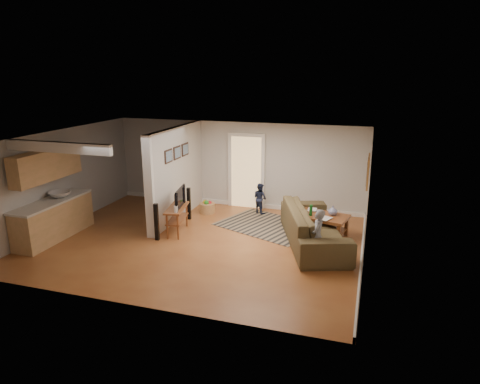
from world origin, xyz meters
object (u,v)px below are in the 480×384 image
Objects in this scene: toddler at (260,213)px; speaker_left at (156,222)px; speaker_right at (189,204)px; coffee_table at (320,219)px; sofa at (313,243)px; toy_basket at (207,207)px; tv_console at (177,209)px; child at (316,262)px.

speaker_left is at bearing 87.70° from toddler.
speaker_right is at bearing 64.72° from toddler.
speaker_right is at bearing 178.27° from coffee_table.
sofa reaches higher than toy_basket.
speaker_left is 3.29m from toddler.
toddler reaches higher than sofa.
toy_basket is at bearing 49.27° from toddler.
sofa is 2.64× the size of tv_console.
toy_basket is at bearing 47.62° from sofa.
sofa is 2.50× the size of child.
speaker_left reaches higher than child.
tv_console reaches higher than coffee_table.
speaker_left is at bearing -86.49° from child.
toddler is at bearing 47.46° from speaker_left.
tv_console is 3.66m from child.
speaker_right reaches higher than coffee_table.
coffee_table is at bearing 13.70° from speaker_left.
speaker_left reaches higher than toddler.
toddler is at bearing 146.82° from coffee_table.
coffee_table is at bearing 3.70° from tv_console.
toy_basket is 1.51m from toddler.
child is 1.35× the size of toddler.
speaker_left is at bearing -100.32° from speaker_right.
coffee_table reaches higher than child.
speaker_left is (-0.26, -0.60, -0.15)m from tv_console.
coffee_table is 2.24m from toddler.
child is (3.68, -1.72, -0.44)m from speaker_right.
speaker_right is at bearing -109.76° from child.
sofa is at bearing -17.16° from speaker_right.
toddler is (1.83, 2.70, -0.46)m from speaker_left.
child is at bearing 171.87° from sofa.
child is at bearing -10.19° from speaker_left.
speaker_right is (-3.55, 0.11, 0.03)m from coffee_table.
toddler is at bearing -139.72° from child.
toddler is (1.70, 1.10, -0.44)m from speaker_right.
sofa is at bearing 166.30° from toddler.
tv_console is at bearing 85.14° from toddler.
speaker_right is 0.75× the size of child.
speaker_right reaches higher than toy_basket.
speaker_right is (0.13, 1.60, -0.01)m from speaker_left.
child reaches higher than toddler.
coffee_table is at bearing -7.45° from speaker_right.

